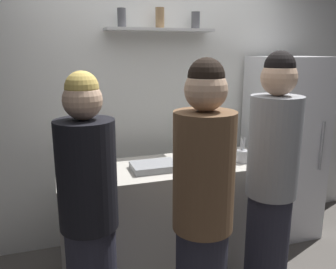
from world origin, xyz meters
name	(u,v)px	position (x,y,z in m)	size (l,w,h in m)	color
back_wall_assembly	(154,104)	(0.00, 1.25, 1.30)	(4.80, 0.32, 2.60)	white
refrigerator	(283,147)	(1.21, 0.85, 0.88)	(0.60, 0.66, 1.75)	white
counter	(168,219)	(-0.09, 0.54, 0.46)	(1.70, 0.62, 0.93)	#B7B2A8
baking_pan	(154,166)	(-0.23, 0.48, 0.95)	(0.34, 0.24, 0.05)	gray
utensil_holder	(242,156)	(0.50, 0.42, 0.98)	(0.09, 0.09, 0.22)	#B2B2B7
wine_bottle_pale_glass	(77,155)	(-0.78, 0.62, 1.05)	(0.08, 0.08, 0.32)	#B2BFB2
wine_bottle_green_glass	(198,143)	(0.24, 0.74, 1.03)	(0.07, 0.07, 0.28)	#19471E
water_bottle_plastic	(214,145)	(0.33, 0.61, 1.04)	(0.10, 0.10, 0.25)	silver
person_grey_hoodie	(271,187)	(0.45, -0.06, 0.91)	(0.34, 0.34, 1.81)	#262633
person_brown_jacket	(203,219)	(-0.17, -0.30, 0.89)	(0.34, 0.34, 1.78)	#262633
person_blonde	(89,219)	(-0.77, -0.02, 0.85)	(0.34, 0.34, 1.71)	#262633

